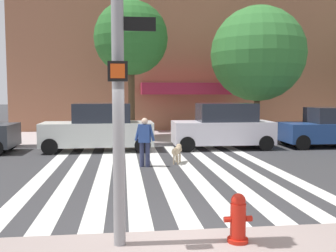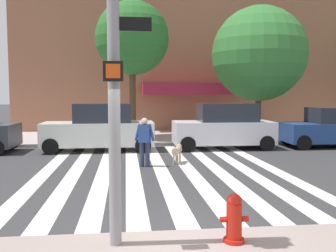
{
  "view_description": "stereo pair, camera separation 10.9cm",
  "coord_description": "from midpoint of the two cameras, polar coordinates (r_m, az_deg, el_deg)",
  "views": [
    {
      "loc": [
        -0.96,
        -6.14,
        2.43
      ],
      "look_at": [
        0.6,
        6.87,
        1.32
      ],
      "focal_mm": 40.58,
      "sensor_mm": 36.0,
      "label": 1
    },
    {
      "loc": [
        -0.85,
        -6.15,
        2.43
      ],
      "look_at": [
        0.6,
        6.87,
        1.32
      ],
      "focal_mm": 40.58,
      "sensor_mm": 36.0,
      "label": 2
    }
  ],
  "objects": [
    {
      "name": "ground_plane",
      "position": [
        12.18,
        -2.47,
        -6.68
      ],
      "size": [
        160.0,
        160.0,
        0.0
      ],
      "primitive_type": "plane",
      "color": "#353538"
    },
    {
      "name": "sidewalk_far",
      "position": [
        20.81,
        -4.32,
        -1.68
      ],
      "size": [
        80.0,
        6.0,
        0.15
      ],
      "primitive_type": "cube",
      "color": "#B7A8A8",
      "rests_on": "ground_plane"
    },
    {
      "name": "crosswalk_stripes",
      "position": [
        12.2,
        -1.25,
        -6.64
      ],
      "size": [
        7.65,
        10.91,
        0.01
      ],
      "color": "silver",
      "rests_on": "ground_plane"
    },
    {
      "name": "traffic_light_pole",
      "position": [
        5.71,
        -8.12,
        15.79
      ],
      "size": [
        0.74,
        0.46,
        5.8
      ],
      "color": "gray",
      "rests_on": "sidewalk_near"
    },
    {
      "name": "fire_hydrant",
      "position": [
        6.09,
        9.95,
        -13.52
      ],
      "size": [
        0.44,
        0.32,
        0.76
      ],
      "color": "red",
      "rests_on": "sidewalk_near"
    },
    {
      "name": "parked_car_behind_first",
      "position": [
        16.45,
        -10.52,
        -0.39
      ],
      "size": [
        4.68,
        1.89,
        2.03
      ],
      "color": "silver",
      "rests_on": "ground_plane"
    },
    {
      "name": "parked_car_third_in_line",
      "position": [
        16.99,
        8.12,
        -0.14
      ],
      "size": [
        4.39,
        1.92,
        2.02
      ],
      "color": "silver",
      "rests_on": "ground_plane"
    },
    {
      "name": "parked_car_fourth_in_line",
      "position": [
        19.07,
        23.75,
        -0.22
      ],
      "size": [
        4.87,
        2.07,
        1.81
      ],
      "color": "navy",
      "rests_on": "ground_plane"
    },
    {
      "name": "street_tree_nearest",
      "position": [
        19.84,
        -5.74,
        12.96
      ],
      "size": [
        3.76,
        3.76,
        7.0
      ],
      "color": "#4C3823",
      "rests_on": "sidewalk_far"
    },
    {
      "name": "street_tree_middle",
      "position": [
        20.57,
        13.2,
        10.48
      ],
      "size": [
        4.9,
        4.9,
        6.81
      ],
      "color": "#4C3823",
      "rests_on": "sidewalk_far"
    },
    {
      "name": "pedestrian_dog_walker",
      "position": [
        12.68,
        -3.77,
        -2.0
      ],
      "size": [
        0.69,
        0.35,
        1.64
      ],
      "color": "#282D4C",
      "rests_on": "ground_plane"
    },
    {
      "name": "dog_on_leash",
      "position": [
        13.36,
        1.16,
        -3.72
      ],
      "size": [
        0.47,
        0.98,
        0.65
      ],
      "color": "tan",
      "rests_on": "ground_plane"
    }
  ]
}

